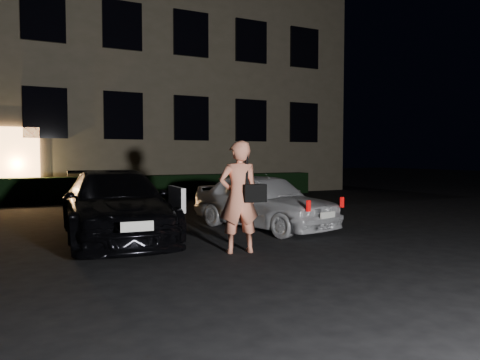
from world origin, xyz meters
name	(u,v)px	position (x,y,z in m)	size (l,w,h in m)	color
ground	(288,258)	(0.00, 0.00, 0.00)	(80.00, 80.00, 0.00)	black
building	(101,53)	(0.00, 14.99, 6.00)	(20.00, 8.11, 12.00)	#665D49
hedge	(127,188)	(0.00, 10.50, 0.42)	(15.00, 0.70, 0.85)	black
sedan	(115,205)	(-2.02, 2.83, 0.64)	(2.13, 4.60, 1.28)	black
hatch	(263,201)	(1.10, 2.71, 0.60)	(2.27, 3.78, 1.20)	silver
man	(239,197)	(-0.50, 0.68, 0.91)	(0.76, 0.54, 1.81)	#F38B68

